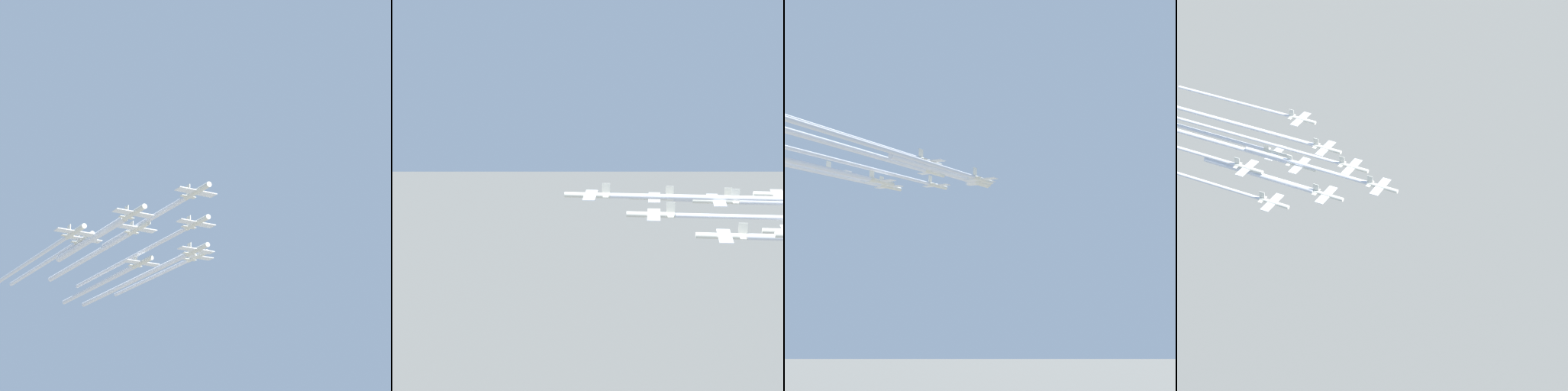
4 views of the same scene
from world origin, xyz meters
TOP-DOWN VIEW (x-y plane):
  - jet_0 at (21.22, -57.59)m, footprint 7.46×7.76m
  - jet_1 at (16.95, -69.29)m, footprint 7.46×7.76m
  - jet_2 at (29.37, -67.00)m, footprint 7.46×7.76m
  - jet_3 at (12.69, -80.99)m, footprint 7.46×7.76m
  - jet_4 at (25.11, -78.70)m, footprint 7.46×7.76m
  - jet_5 at (37.53, -76.41)m, footprint 7.46×7.76m
  - jet_6 at (8.43, -92.69)m, footprint 7.46×7.76m
  - jet_7 at (20.84, -90.40)m, footprint 7.46×7.76m
  - jet_8 at (33.26, -88.11)m, footprint 7.46×7.76m
  - smoke_trail_0 at (24.86, -77.34)m, footprint 6.89×32.69m
  - smoke_trail_1 at (22.13, -97.36)m, footprint 9.82×49.31m
  - smoke_trail_2 at (32.76, -85.36)m, footprint 6.74×29.98m
  - smoke_trail_3 at (17.86, -109.02)m, footprint 10.03×49.27m
  - smoke_trail_4 at (29.37, -101.84)m, footprint 8.26×39.49m
  - smoke_trail_5 at (42.82, -105.11)m, footprint 10.04×50.56m
  - smoke_trail_7 at (24.75, -111.57)m, footprint 7.45×35.54m
  - smoke_trail_8 at (37.27, -109.88)m, footprint 7.56×36.70m

SIDE VIEW (x-z plane):
  - smoke_trail_7 at x=24.75m, z-range 171.07..172.02m
  - jet_7 at x=20.84m, z-range 170.28..172.88m
  - smoke_trail_5 at x=42.82m, z-range 171.58..172.34m
  - jet_5 at x=37.53m, z-range 170.70..173.30m
  - smoke_trail_3 at x=17.86m, z-range 171.88..172.88m
  - jet_3 at x=12.69m, z-range 171.12..173.71m
  - smoke_trail_2 at x=32.76m, z-range 172.86..174.14m
  - jet_2 at x=29.37m, z-range 172.24..174.83m
  - smoke_trail_1 at x=22.13m, z-range 173.36..174.13m
  - jet_1 at x=16.95m, z-range 172.49..175.08m
  - smoke_trail_8 at x=37.27m, z-range 174.10..174.93m
  - jet_8 at x=33.26m, z-range 173.25..175.85m
  - smoke_trail_4 at x=29.37m, z-range 174.15..175.19m
  - jet_6 at x=8.43m, z-range 173.40..175.99m
  - jet_4 at x=25.11m, z-range 173.41..176.01m
  - smoke_trail_0 at x=24.86m, z-range 174.75..175.66m
  - jet_0 at x=21.22m, z-range 173.94..176.54m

